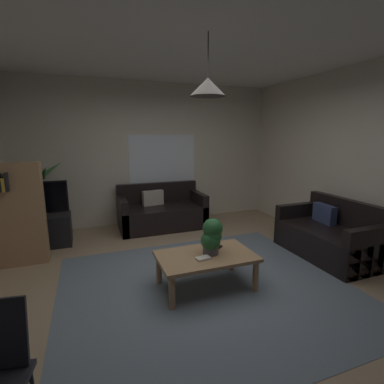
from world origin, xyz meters
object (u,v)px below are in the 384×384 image
Objects in this scene: couch_right_side at (329,237)px; remote_on_table_0 at (217,248)px; potted_palm_corner at (43,203)px; bookshelf_corner at (15,214)px; coffee_table at (206,259)px; tv at (37,199)px; book_on_table_0 at (203,258)px; potted_plant_on_table at (212,236)px; tv_stand at (41,231)px; couch_under_window at (162,213)px; pendant_lamp at (208,87)px.

couch_right_side reaches higher than remote_on_table_0.
potted_palm_corner is 1.16m from bookshelf_corner.
coffee_table is 2.86m from tv.
bookshelf_corner is at bearing 143.22° from book_on_table_0.
tv is at bearing 135.45° from potted_plant_on_table.
tv_stand is 0.65× the size of potted_palm_corner.
couch_under_window is 1.15× the size of potted_palm_corner.
remote_on_table_0 reaches higher than coffee_table.
potted_palm_corner is 2.27× the size of pendant_lamp.
tv is 0.64× the size of potted_palm_corner.
couch_under_window is 9.98× the size of remote_on_table_0.
potted_plant_on_table is at bearing 8.06° from pendant_lamp.
tv is (-0.00, -0.02, 0.53)m from tv_stand.
potted_plant_on_table is at bearing -32.77° from bookshelf_corner.
tv reaches higher than coffee_table.
potted_palm_corner is (-4.02, 2.40, 0.31)m from couch_right_side.
tv reaches higher than tv_stand.
coffee_table is at bearing -52.59° from potted_palm_corner.
couch_under_window is 1.13× the size of couch_right_side.
pendant_lamp reaches higher than book_on_table_0.
pendant_lamp is at bearing -33.83° from bookshelf_corner.
tv_stand reaches higher than coffee_table.
couch_under_window is at bearing 88.32° from pendant_lamp.
tv is at bearing -171.58° from couch_under_window.
couch_right_side is at bearing 5.20° from potted_plant_on_table.
pendant_lamp is (-0.07, -0.01, 1.61)m from potted_plant_on_table.
couch_under_window is 2.12m from tv.
couch_right_side is 4.70m from potted_palm_corner.
remote_on_table_0 is at bearing -48.75° from potted_palm_corner.
remote_on_table_0 is at bearing 30.38° from pendant_lamp.
tv is (-2.04, -0.30, 0.51)m from couch_under_window.
tv is at bearing -114.53° from couch_right_side.
tv is (-1.89, 2.13, 0.37)m from book_on_table_0.
couch_right_side is 2.84m from pendant_lamp.
coffee_table is 2.84m from tv_stand.
bookshelf_corner is at bearing 147.23° from potted_plant_on_table.
couch_under_window is 1.44× the size of coffee_table.
tv_stand is at bearing -163.99° from remote_on_table_0.
bookshelf_corner is (-2.16, 1.45, 0.37)m from coffee_table.
remote_on_table_0 is at bearing 30.38° from coffee_table.
pendant_lamp is at bearing -91.68° from couch_under_window.
tv_stand is at bearing 90.00° from tv.
potted_palm_corner is 3.65m from pendant_lamp.
couch_under_window is 2.44m from book_on_table_0.
bookshelf_corner is at bearing 146.17° from coffee_table.
pendant_lamp reaches higher than couch_under_window.
coffee_table is 2.62m from bookshelf_corner.
potted_plant_on_table is at bearing 8.06° from coffee_table.
potted_plant_on_table is at bearing -44.55° from tv.
pendant_lamp is at bearing -91.85° from remote_on_table_0.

